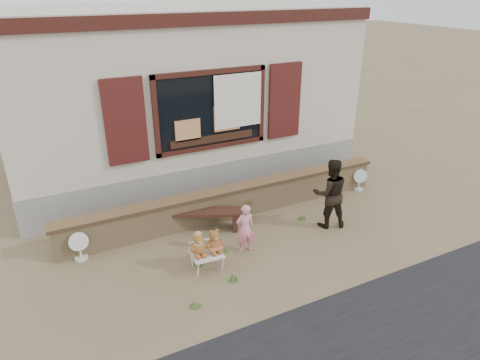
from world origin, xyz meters
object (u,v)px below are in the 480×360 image
teddy_bear_left (198,244)px  child (245,228)px  bench (198,216)px  folding_chair (207,254)px  teddy_bear_right (214,240)px  adult (330,193)px

teddy_bear_left → child: (0.96, 0.16, -0.05)m
teddy_bear_left → child: size_ratio=0.45×
teddy_bear_left → bench: bearing=73.4°
folding_chair → teddy_bear_right: bearing=0.0°
child → adult: 1.94m
teddy_bear_left → child: child is taller
teddy_bear_right → teddy_bear_left: bearing=180.0°
bench → adult: adult is taller
teddy_bear_left → teddy_bear_right: teddy_bear_left is taller
child → adult: bearing=-175.3°
folding_chair → teddy_bear_left: size_ratio=1.27×
folding_chair → adult: bearing=9.8°
bench → teddy_bear_left: size_ratio=3.82×
child → adult: adult is taller
folding_chair → child: bearing=16.5°
folding_chair → teddy_bear_right: teddy_bear_right is taller
bench → folding_chair: bench is taller
bench → child: size_ratio=1.73×
folding_chair → teddy_bear_left: teddy_bear_left is taller
teddy_bear_right → adult: size_ratio=0.30×
adult → teddy_bear_left: bearing=24.5°
folding_chair → adult: 2.79m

